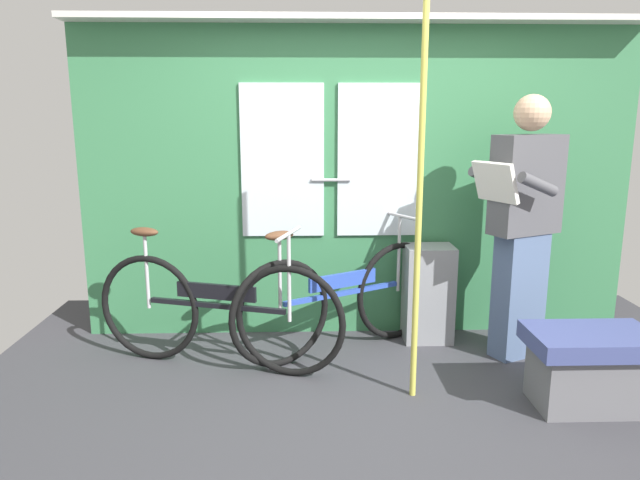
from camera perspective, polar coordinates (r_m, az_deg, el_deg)
ground_plane at (r=3.49m, az=5.40°, el=-16.31°), size 5.06×4.10×0.04m
train_door_wall at (r=4.33m, az=3.58°, el=6.32°), size 4.06×0.28×2.30m
bicycle_near_door at (r=3.89m, az=-10.16°, el=-6.85°), size 1.67×0.63×0.94m
bicycle_leaning_behind at (r=4.08m, az=2.15°, el=-5.74°), size 1.51×0.89×0.94m
passenger_reading_newspaper at (r=4.10m, az=19.26°, el=1.61°), size 0.64×0.59×1.77m
trash_bin_by_wall at (r=4.37m, az=10.52°, el=-5.15°), size 0.35×0.28×0.71m
handrail_pole at (r=3.30m, az=9.67°, el=3.12°), size 0.04×0.04×2.26m
bench_seat_corner at (r=3.71m, az=24.88°, el=-11.21°), size 0.70×0.44×0.45m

